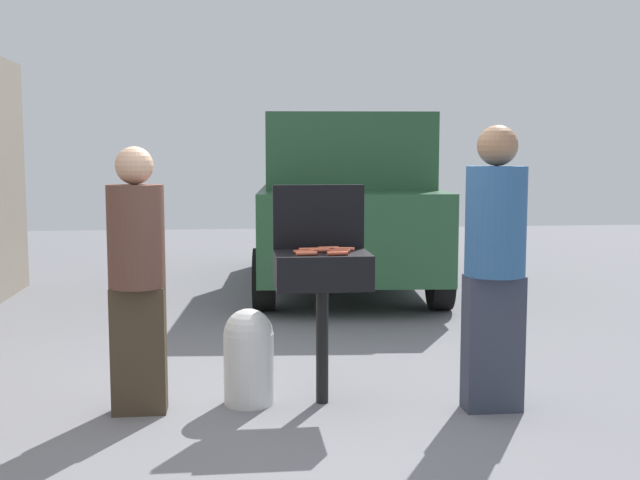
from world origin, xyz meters
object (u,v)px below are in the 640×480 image
(hot_dog_3, at_px, (319,250))
(hot_dog_6, at_px, (344,249))
(hot_dog_0, at_px, (304,252))
(hot_dog_2, at_px, (340,251))
(hot_dog_5, at_px, (329,248))
(hot_dog_1, at_px, (309,250))
(hot_dog_4, at_px, (338,254))
(hot_dog_7, at_px, (306,253))
(bbq_grill, at_px, (322,276))
(person_right, at_px, (495,258))
(person_left, at_px, (137,270))
(propane_tank, at_px, (249,354))
(parked_minivan, at_px, (344,201))

(hot_dog_3, bearing_deg, hot_dog_6, 15.33)
(hot_dog_0, relative_size, hot_dog_2, 1.00)
(hot_dog_5, bearing_deg, hot_dog_0, -135.95)
(hot_dog_1, relative_size, hot_dog_5, 1.00)
(hot_dog_5, bearing_deg, hot_dog_3, -126.86)
(hot_dog_4, height_order, hot_dog_5, same)
(hot_dog_3, height_order, hot_dog_5, same)
(hot_dog_2, distance_m, hot_dog_7, 0.23)
(hot_dog_0, height_order, hot_dog_5, same)
(hot_dog_6, relative_size, hot_dog_7, 1.00)
(hot_dog_5, height_order, hot_dog_6, same)
(hot_dog_1, bearing_deg, hot_dog_3, -38.03)
(bbq_grill, xyz_separation_m, hot_dog_3, (-0.02, 0.01, 0.16))
(hot_dog_0, xyz_separation_m, hot_dog_1, (0.04, 0.12, 0.00))
(hot_dog_0, xyz_separation_m, person_right, (1.16, -0.19, -0.03))
(hot_dog_4, bearing_deg, bbq_grill, 116.42)
(hot_dog_7, xyz_separation_m, person_left, (-1.03, 0.07, -0.10))
(hot_dog_3, height_order, hot_dog_6, same)
(hot_dog_3, bearing_deg, propane_tank, 177.82)
(hot_dog_4, bearing_deg, hot_dog_6, 71.62)
(hot_dog_6, height_order, person_right, person_right)
(hot_dog_4, xyz_separation_m, person_right, (0.96, -0.10, -0.03))
(hot_dog_6, distance_m, parked_minivan, 4.45)
(hot_dog_1, height_order, parked_minivan, parked_minivan)
(hot_dog_1, relative_size, person_left, 0.08)
(hot_dog_0, bearing_deg, propane_tank, 165.40)
(hot_dog_1, height_order, hot_dog_7, same)
(propane_tank, bearing_deg, hot_dog_3, -2.18)
(hot_dog_2, bearing_deg, person_right, -12.14)
(hot_dog_0, relative_size, hot_dog_5, 1.00)
(hot_dog_0, xyz_separation_m, hot_dog_3, (0.10, 0.07, 0.00))
(bbq_grill, bearing_deg, hot_dog_5, 64.05)
(bbq_grill, bearing_deg, person_left, -176.77)
(hot_dog_2, distance_m, hot_dog_6, 0.12)
(hot_dog_3, xyz_separation_m, person_right, (1.06, -0.27, -0.03))
(hot_dog_0, distance_m, person_left, 1.03)
(parked_minivan, bearing_deg, hot_dog_4, 86.07)
(hot_dog_6, xyz_separation_m, hot_dog_7, (-0.26, -0.19, 0.00))
(hot_dog_1, xyz_separation_m, hot_dog_4, (0.16, -0.22, 0.00))
(hot_dog_7, bearing_deg, hot_dog_1, 79.98)
(propane_tank, height_order, person_right, person_right)
(hot_dog_2, bearing_deg, propane_tank, 171.65)
(hot_dog_1, height_order, hot_dog_3, same)
(hot_dog_2, distance_m, parked_minivan, 4.56)
(hot_dog_0, xyz_separation_m, hot_dog_2, (0.22, 0.01, 0.00))
(bbq_grill, bearing_deg, parked_minivan, 80.28)
(hot_dog_1, xyz_separation_m, hot_dog_6, (0.23, -0.00, 0.00))
(hot_dog_7, bearing_deg, hot_dog_6, 36.50)
(hot_dog_2, height_order, person_left, person_left)
(hot_dog_4, relative_size, hot_dog_5, 1.00)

